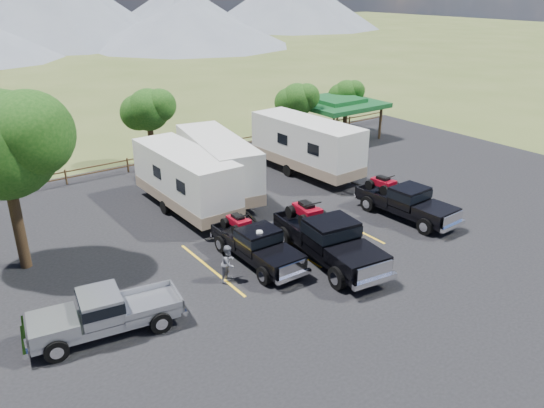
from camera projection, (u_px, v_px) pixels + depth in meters
ground at (374, 267)px, 23.46m from camera, size 320.00×320.00×0.00m
asphalt_lot at (329, 242)px, 25.69m from camera, size 44.00×34.00×0.04m
stall_lines at (316, 234)px, 26.43m from camera, size 12.12×5.50×0.01m
tree_big_nw at (1, 145)px, 21.28m from camera, size 5.54×5.18×7.84m
tree_ne_a at (297, 100)px, 39.68m from camera, size 3.11×2.92×4.76m
tree_ne_b at (346, 94)px, 43.81m from camera, size 2.77×2.59×4.27m
tree_north at (148, 110)px, 35.11m from camera, size 3.46×3.24×5.25m
rail_fence at (207, 148)px, 38.14m from camera, size 36.12×0.12×1.00m
pavilion at (336, 103)px, 42.11m from camera, size 6.20×6.20×3.22m
rig_left at (256, 243)px, 23.57m from camera, size 1.97×5.49×1.83m
rig_center at (327, 237)px, 23.64m from camera, size 3.03×6.93×2.24m
rig_right at (405, 201)px, 28.00m from camera, size 2.29×5.95×1.96m
trailer_left at (185, 180)px, 28.54m from camera, size 2.61×9.71×3.38m
trailer_center at (218, 166)px, 30.67m from camera, size 4.02×9.97×3.45m
trailer_right at (306, 146)px, 34.15m from camera, size 3.07×10.24×3.55m
pickup_silver at (105, 312)px, 18.68m from camera, size 5.67×2.59×1.64m
person_a at (258, 248)px, 23.09m from camera, size 0.77×0.70×1.78m
person_b at (228, 263)px, 22.01m from camera, size 1.00×0.94×1.63m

